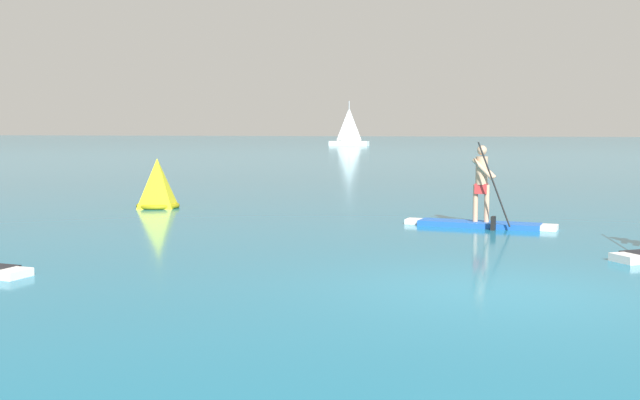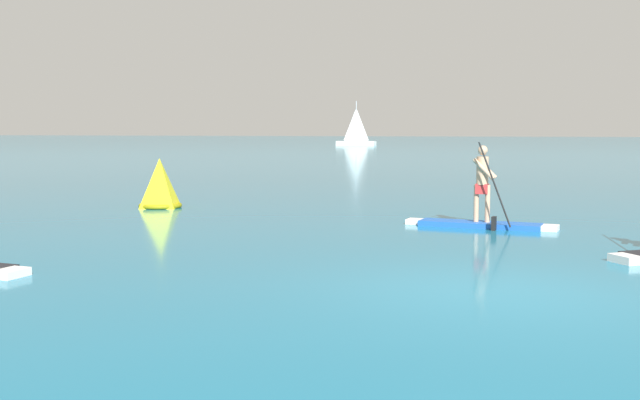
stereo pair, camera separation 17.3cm
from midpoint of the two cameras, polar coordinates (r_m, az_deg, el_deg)
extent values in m
plane|color=#196B8C|center=(10.54, 12.67, -6.55)|extent=(440.00, 440.00, 0.00)
cube|color=white|center=(12.03, -22.09, -5.06)|extent=(0.36, 0.51, 0.12)
cube|color=blue|center=(17.26, 11.41, -1.77)|extent=(2.69, 0.93, 0.11)
cube|color=white|center=(17.04, 16.31, -1.97)|extent=(0.37, 0.50, 0.11)
cube|color=white|center=(17.61, 6.68, -1.56)|extent=(0.37, 0.44, 0.11)
cylinder|color=tan|center=(17.18, 11.93, -0.25)|extent=(0.11, 0.11, 0.82)
cylinder|color=tan|center=(17.23, 11.13, -0.22)|extent=(0.11, 0.11, 0.82)
cube|color=red|center=(17.18, 11.55, 0.83)|extent=(0.28, 0.24, 0.22)
cylinder|color=tan|center=(17.15, 11.57, 2.15)|extent=(0.26, 0.26, 0.61)
sphere|color=tan|center=(17.14, 11.60, 3.62)|extent=(0.21, 0.21, 0.21)
cylinder|color=tan|center=(17.29, 11.83, 2.31)|extent=(0.48, 0.14, 0.47)
cylinder|color=tan|center=(16.99, 11.64, 2.27)|extent=(0.48, 0.14, 0.47)
cylinder|color=black|center=(16.68, 12.44, 1.13)|extent=(0.72, 0.11, 1.79)
cube|color=black|center=(16.75, 12.39, -1.73)|extent=(0.10, 0.21, 0.32)
cube|color=white|center=(13.33, 21.37, -4.04)|extent=(0.55, 0.58, 0.13)
pyramid|color=yellow|center=(21.43, -12.14, 1.23)|extent=(1.30, 1.30, 1.35)
torus|color=olive|center=(21.48, -12.11, -0.41)|extent=(1.17, 1.17, 0.12)
cube|color=white|center=(100.63, 2.11, 4.20)|extent=(5.10, 1.47, 0.59)
cylinder|color=#B2B2B7|center=(100.62, 2.11, 5.85)|extent=(0.12, 0.12, 5.19)
pyramid|color=white|center=(100.62, 2.11, 5.62)|extent=(2.26, 0.55, 4.19)
cube|color=silver|center=(100.62, 2.11, 4.47)|extent=(1.84, 1.03, 0.36)
camera|label=1|loc=(0.09, -90.31, -0.03)|focal=43.32mm
camera|label=2|loc=(0.09, 89.69, 0.03)|focal=43.32mm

